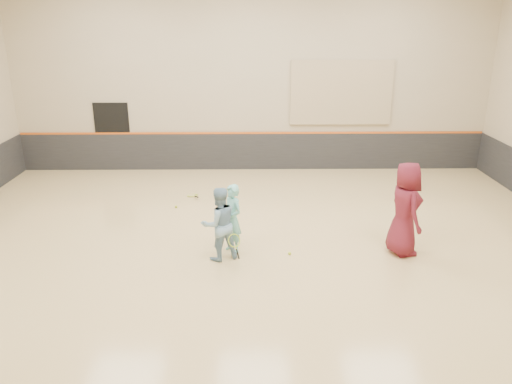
{
  "coord_description": "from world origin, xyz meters",
  "views": [
    {
      "loc": [
        -0.1,
        -9.83,
        4.74
      ],
      "look_at": [
        0.04,
        0.4,
        1.15
      ],
      "focal_mm": 35.0,
      "sensor_mm": 36.0,
      "label": 1
    }
  ],
  "objects_px": {
    "instructor": "(219,224)",
    "spare_racket": "(192,193)",
    "young_man": "(405,209)",
    "girl": "(232,219)"
  },
  "relations": [
    {
      "from": "young_man",
      "to": "spare_racket",
      "type": "distance_m",
      "value": 6.12
    },
    {
      "from": "girl",
      "to": "young_man",
      "type": "bearing_deg",
      "value": 52.54
    },
    {
      "from": "instructor",
      "to": "spare_racket",
      "type": "xyz_separation_m",
      "value": [
        -0.99,
        3.86,
        -0.71
      ]
    },
    {
      "from": "young_man",
      "to": "spare_racket",
      "type": "relative_size",
      "value": 2.9
    },
    {
      "from": "instructor",
      "to": "girl",
      "type": "bearing_deg",
      "value": -151.05
    },
    {
      "from": "young_man",
      "to": "spare_racket",
      "type": "height_order",
      "value": "young_man"
    },
    {
      "from": "instructor",
      "to": "young_man",
      "type": "xyz_separation_m",
      "value": [
        3.84,
        0.23,
        0.22
      ]
    },
    {
      "from": "instructor",
      "to": "young_man",
      "type": "relative_size",
      "value": 0.78
    },
    {
      "from": "young_man",
      "to": "instructor",
      "type": "bearing_deg",
      "value": 83.69
    },
    {
      "from": "instructor",
      "to": "spare_racket",
      "type": "distance_m",
      "value": 4.05
    }
  ]
}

